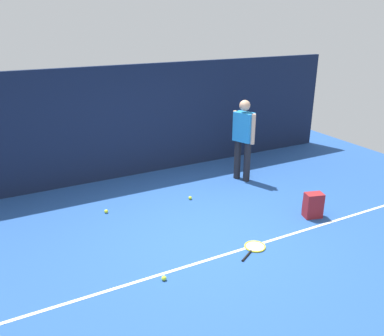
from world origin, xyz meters
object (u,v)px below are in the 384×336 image
at_px(backpack, 313,205).
at_px(tennis_ball_mid_court, 106,211).
at_px(tennis_ball_near_player, 164,278).
at_px(tennis_racket, 254,247).
at_px(tennis_ball_by_fence, 190,198).
at_px(tennis_player, 243,136).

xyz_separation_m(backpack, tennis_ball_mid_court, (-3.12, 1.79, -0.18)).
distance_m(tennis_ball_near_player, tennis_ball_mid_court, 2.24).
bearing_deg(tennis_ball_near_player, backpack, 8.48).
distance_m(tennis_racket, tennis_ball_mid_court, 2.70).
xyz_separation_m(backpack, tennis_ball_by_fence, (-1.55, 1.59, -0.18)).
bearing_deg(tennis_player, tennis_ball_by_fence, -96.83).
height_order(tennis_racket, tennis_ball_by_fence, tennis_ball_by_fence).
distance_m(tennis_racket, backpack, 1.54).
relative_size(tennis_ball_near_player, tennis_ball_mid_court, 1.00).
xyz_separation_m(tennis_ball_by_fence, tennis_ball_mid_court, (-1.57, 0.20, 0.00)).
relative_size(tennis_player, tennis_racket, 2.75).
xyz_separation_m(backpack, tennis_ball_near_player, (-3.00, -0.45, -0.18)).
xyz_separation_m(tennis_player, tennis_racket, (-1.37, -2.34, -0.95)).
xyz_separation_m(tennis_ball_near_player, tennis_ball_by_fence, (1.45, 2.04, 0.00)).
height_order(tennis_player, tennis_ball_by_fence, tennis_player).
bearing_deg(tennis_ball_mid_court, backpack, -29.80).
xyz_separation_m(tennis_player, tennis_ball_by_fence, (-1.43, -0.38, -0.93)).
relative_size(tennis_player, tennis_ball_mid_court, 25.76).
bearing_deg(tennis_racket, tennis_ball_near_player, 152.46).
relative_size(tennis_ball_by_fence, tennis_ball_mid_court, 1.00).
bearing_deg(tennis_player, tennis_racket, -52.21).
distance_m(tennis_player, backpack, 2.12).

